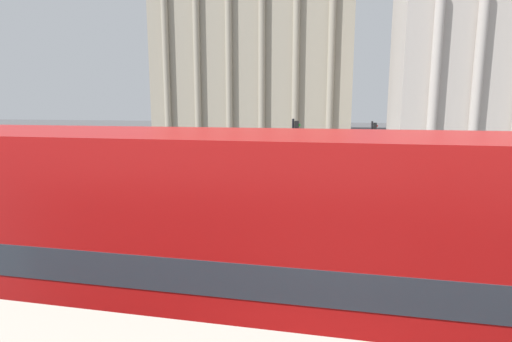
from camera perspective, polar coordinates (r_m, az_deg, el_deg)
double_decker_bus at (r=6.25m, az=-4.90°, el=-12.14°), size 10.74×2.65×4.29m
plaza_building_left at (r=63.71m, az=0.09°, el=17.31°), size 29.13×16.07×26.44m
traffic_light_near at (r=13.35m, az=3.19°, el=-0.43°), size 0.42×0.24×3.63m
traffic_light_mid at (r=19.67m, az=5.47°, el=3.40°), size 0.42×0.24×3.97m
traffic_light_far at (r=26.57m, az=16.31°, el=4.18°), size 0.42×0.24×3.60m
car_maroon at (r=32.33m, az=-2.11°, el=2.51°), size 4.20×1.93×1.35m
car_white at (r=19.16m, az=28.77°, el=-3.65°), size 4.20×1.93×1.35m
pedestrian_yellow at (r=34.51m, az=19.71°, el=2.93°), size 0.32×0.32×1.76m
pedestrian_red at (r=35.38m, az=18.58°, el=3.15°), size 0.32×0.32×1.76m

